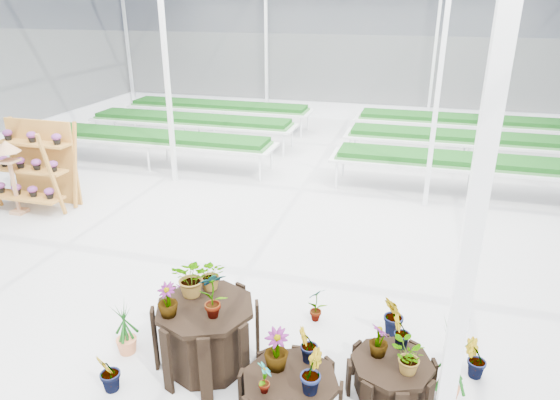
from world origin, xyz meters
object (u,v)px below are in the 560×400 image
(shelf_rack, at_px, (31,167))
(plinth_mid, at_px, (290,400))
(plinth_tall, at_px, (207,335))
(bird_table, at_px, (12,178))
(plinth_low, at_px, (391,377))

(shelf_rack, bearing_deg, plinth_mid, -31.67)
(plinth_tall, xyz_separation_m, bird_table, (-5.70, 3.27, 0.37))
(plinth_mid, xyz_separation_m, shelf_rack, (-6.74, 4.23, 0.64))
(shelf_rack, bearing_deg, plinth_tall, -32.80)
(plinth_tall, bearing_deg, shelf_rack, 146.74)
(plinth_mid, relative_size, bird_table, 0.67)
(plinth_tall, distance_m, plinth_low, 2.21)
(plinth_tall, xyz_separation_m, shelf_rack, (-5.54, 3.63, 0.50))
(plinth_tall, bearing_deg, plinth_low, 2.60)
(plinth_low, height_order, shelf_rack, shelf_rack)
(plinth_low, bearing_deg, bird_table, 158.17)
(plinth_low, bearing_deg, shelf_rack, 155.46)
(bird_table, bearing_deg, shelf_rack, 72.74)
(plinth_tall, height_order, plinth_low, plinth_tall)
(plinth_low, distance_m, bird_table, 8.53)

